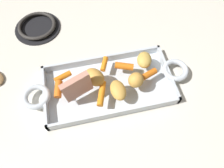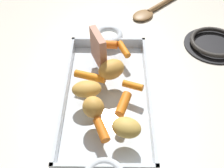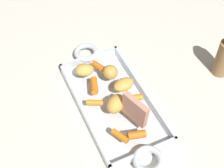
# 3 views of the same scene
# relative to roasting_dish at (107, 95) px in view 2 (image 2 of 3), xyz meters

# --- Properties ---
(ground_plane) EXTENTS (1.77, 1.77, 0.00)m
(ground_plane) POSITION_rel_roasting_dish_xyz_m (0.00, 0.00, -0.01)
(ground_plane) COLOR silver
(roasting_dish) EXTENTS (0.49, 0.19, 0.03)m
(roasting_dish) POSITION_rel_roasting_dish_xyz_m (0.00, 0.00, 0.00)
(roasting_dish) COLOR silver
(roasting_dish) RESTS_ON ground_plane
(roast_slice_thick) EXTENTS (0.08, 0.04, 0.08)m
(roast_slice_thick) POSITION_rel_roasting_dish_xyz_m (0.09, 0.02, 0.06)
(roast_slice_thick) COLOR tan
(roast_slice_thick) RESTS_ON roasting_dish
(baby_carrot_long) EXTENTS (0.06, 0.04, 0.02)m
(baby_carrot_long) POSITION_rel_roasting_dish_xyz_m (-0.05, -0.03, 0.03)
(baby_carrot_long) COLOR orange
(baby_carrot_long) RESTS_ON roasting_dish
(baby_carrot_short) EXTENTS (0.04, 0.07, 0.02)m
(baby_carrot_short) POSITION_rel_roasting_dish_xyz_m (0.03, 0.04, 0.03)
(baby_carrot_short) COLOR orange
(baby_carrot_short) RESTS_ON roasting_dish
(baby_carrot_northeast) EXTENTS (0.03, 0.05, 0.02)m
(baby_carrot_northeast) POSITION_rel_roasting_dish_xyz_m (0.14, 0.00, 0.03)
(baby_carrot_northeast) COLOR orange
(baby_carrot_northeast) RESTS_ON roasting_dish
(baby_carrot_center_left) EXTENTS (0.05, 0.04, 0.02)m
(baby_carrot_center_left) POSITION_rel_roasting_dish_xyz_m (0.12, -0.04, 0.03)
(baby_carrot_center_left) COLOR orange
(baby_carrot_center_left) RESTS_ON roasting_dish
(baby_carrot_center_right) EXTENTS (0.03, 0.05, 0.02)m
(baby_carrot_center_right) POSITION_rel_roasting_dish_xyz_m (-0.00, -0.06, 0.03)
(baby_carrot_center_right) COLOR orange
(baby_carrot_center_right) RESTS_ON roasting_dish
(baby_carrot_northwest) EXTENTS (0.05, 0.04, 0.02)m
(baby_carrot_northwest) POSITION_rel_roasting_dish_xyz_m (-0.12, 0.01, 0.03)
(baby_carrot_northwest) COLOR orange
(baby_carrot_northwest) RESTS_ON roasting_dish
(potato_corner) EXTENTS (0.06, 0.07, 0.03)m
(potato_corner) POSITION_rel_roasting_dish_xyz_m (-0.12, -0.04, 0.04)
(potato_corner) COLOR gold
(potato_corner) RESTS_ON roasting_dish
(potato_golden_large) EXTENTS (0.07, 0.08, 0.04)m
(potato_golden_large) POSITION_rel_roasting_dish_xyz_m (0.04, -0.01, 0.04)
(potato_golden_large) COLOR gold
(potato_golden_large) RESTS_ON roasting_dish
(potato_whole) EXTENTS (0.05, 0.07, 0.03)m
(potato_whole) POSITION_rel_roasting_dish_xyz_m (-0.02, 0.04, 0.04)
(potato_whole) COLOR gold
(potato_whole) RESTS_ON roasting_dish
(potato_golden_small) EXTENTS (0.06, 0.06, 0.04)m
(potato_golden_small) POSITION_rel_roasting_dish_xyz_m (-0.07, 0.02, 0.04)
(potato_golden_small) COLOR gold
(potato_golden_small) RESTS_ON roasting_dish
(stove_burner_rear) EXTENTS (0.16, 0.16, 0.02)m
(stove_burner_rear) POSITION_rel_roasting_dish_xyz_m (0.20, -0.29, -0.00)
(stove_burner_rear) COLOR black
(stove_burner_rear) RESTS_ON ground_plane
(serving_spoon) EXTENTS (0.20, 0.20, 0.02)m
(serving_spoon) POSITION_rel_roasting_dish_xyz_m (0.38, -0.14, -0.00)
(serving_spoon) COLOR olive
(serving_spoon) RESTS_ON ground_plane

